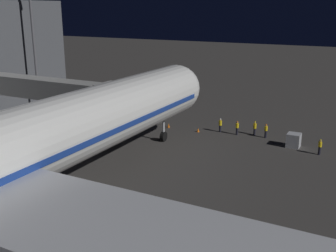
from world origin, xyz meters
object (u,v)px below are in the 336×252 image
traffic_cone_nose_starboard (169,126)px  jet_bridge (62,91)px  traffic_cone_nose_port (198,130)px  ground_crew_marshaller_fwd (266,130)px  ground_crew_walking_aft (237,127)px  ground_crew_near_nose_gear (220,125)px  baggage_container_near_belt (294,140)px  ground_crew_by_belt_loader (320,146)px  ground_crew_under_port_wing (255,127)px  apron_floodlight_mast (34,41)px

traffic_cone_nose_starboard → jet_bridge: bearing=45.9°
traffic_cone_nose_port → ground_crew_marshaller_fwd: bearing=-169.0°
jet_bridge → ground_crew_walking_aft: (-18.87, -11.09, -4.94)m
jet_bridge → ground_crew_near_nose_gear: jet_bridge is taller
baggage_container_near_belt → ground_crew_marshaller_fwd: ground_crew_marshaller_fwd is taller
ground_crew_marshaller_fwd → jet_bridge: bearing=27.1°
ground_crew_by_belt_loader → ground_crew_marshaller_fwd: ground_crew_by_belt_loader is taller
ground_crew_under_port_wing → traffic_cone_nose_starboard: size_ratio=3.32×
baggage_container_near_belt → ground_crew_marshaller_fwd: 4.27m
apron_floodlight_mast → ground_crew_near_nose_gear: 31.86m
ground_crew_under_port_wing → traffic_cone_nose_port: size_ratio=3.32×
jet_bridge → ground_crew_near_nose_gear: 20.58m
baggage_container_near_belt → ground_crew_near_nose_gear: 9.90m
jet_bridge → baggage_container_near_belt: bearing=-160.0°
ground_crew_under_port_wing → ground_crew_walking_aft: size_ratio=1.01×
jet_bridge → ground_crew_under_port_wing: 24.63m
baggage_container_near_belt → ground_crew_by_belt_loader: bearing=156.7°
baggage_container_near_belt → ground_crew_walking_aft: (7.42, -1.51, 0.18)m
ground_crew_near_nose_gear → ground_crew_under_port_wing: 4.46m
apron_floodlight_mast → ground_crew_marshaller_fwd: size_ratio=10.46×
apron_floodlight_mast → ground_crew_under_port_wing: apron_floodlight_mast is taller
baggage_container_near_belt → ground_crew_near_nose_gear: bearing=-9.6°
ground_crew_under_port_wing → traffic_cone_nose_starboard: 11.57m
ground_crew_near_nose_gear → traffic_cone_nose_port: 3.00m
apron_floodlight_mast → ground_crew_marshaller_fwd: apron_floodlight_mast is taller
jet_bridge → baggage_container_near_belt: 28.45m
ground_crew_near_nose_gear → ground_crew_walking_aft: size_ratio=1.01×
baggage_container_near_belt → ground_crew_under_port_wing: size_ratio=0.90×
jet_bridge → ground_crew_marshaller_fwd: (-22.48, -11.52, -4.96)m
ground_crew_under_port_wing → traffic_cone_nose_starboard: bearing=11.0°
jet_bridge → ground_crew_near_nose_gear: (-16.52, -11.23, -4.93)m
jet_bridge → ground_crew_near_nose_gear: size_ratio=11.92×
baggage_container_near_belt → ground_crew_near_nose_gear: ground_crew_near_nose_gear is taller
apron_floodlight_mast → ground_crew_marshaller_fwd: (-36.22, -2.05, -9.82)m
ground_crew_near_nose_gear → ground_crew_by_belt_loader: bearing=167.0°
jet_bridge → apron_floodlight_mast: apron_floodlight_mast is taller
baggage_container_near_belt → ground_crew_by_belt_loader: ground_crew_by_belt_loader is taller
ground_crew_by_belt_loader → ground_crew_marshaller_fwd: bearing=-25.4°
ground_crew_near_nose_gear → baggage_container_near_belt: bearing=170.4°
apron_floodlight_mast → traffic_cone_nose_starboard: 25.57m
ground_crew_by_belt_loader → baggage_container_near_belt: bearing=-23.3°
baggage_container_near_belt → jet_bridge: bearing=20.0°
jet_bridge → apron_floodlight_mast: size_ratio=1.17×
apron_floodlight_mast → traffic_cone_nose_starboard: (-23.30, -0.40, -10.53)m
ground_crew_marshaller_fwd → ground_crew_under_port_wing: bearing=-18.9°
traffic_cone_nose_starboard → ground_crew_under_port_wing: bearing=-169.0°
jet_bridge → ground_crew_walking_aft: jet_bridge is taller
ground_crew_under_port_wing → jet_bridge: bearing=30.0°
ground_crew_near_nose_gear → traffic_cone_nose_port: size_ratio=3.34×
jet_bridge → ground_crew_near_nose_gear: bearing=-145.8°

